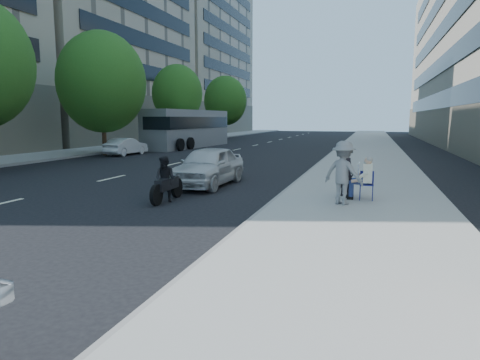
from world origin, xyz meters
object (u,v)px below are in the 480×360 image
(pedestrian_woman, at_px, (346,172))
(motorcycle, at_px, (166,181))
(seated_protester, at_px, (363,176))
(white_sedan_near, at_px, (208,166))
(bus, at_px, (189,129))
(jogger, at_px, (343,173))
(white_sedan_mid, at_px, (126,147))

(pedestrian_woman, xyz_separation_m, motorcycle, (-5.31, -1.70, -0.28))
(seated_protester, distance_m, white_sedan_near, 6.15)
(white_sedan_near, relative_size, bus, 0.36)
(bus, bearing_deg, motorcycle, -64.05)
(seated_protester, distance_m, bus, 27.15)
(pedestrian_woman, xyz_separation_m, bus, (-14.98, 21.94, 0.72))
(motorcycle, bearing_deg, seated_protester, 12.99)
(white_sedan_near, height_order, bus, bus)
(bus, bearing_deg, jogger, -53.43)
(pedestrian_woman, distance_m, motorcycle, 5.59)
(jogger, height_order, white_sedan_near, jogger)
(white_sedan_mid, relative_size, bus, 0.30)
(jogger, relative_size, white_sedan_mid, 0.49)
(seated_protester, height_order, motorcycle, seated_protester)
(pedestrian_woman, bearing_deg, white_sedan_mid, 1.30)
(seated_protester, xyz_separation_m, white_sedan_mid, (-16.35, 13.27, -0.27))
(seated_protester, distance_m, pedestrian_woman, 0.62)
(jogger, distance_m, bus, 27.61)
(jogger, relative_size, white_sedan_near, 0.41)
(pedestrian_woman, height_order, white_sedan_near, pedestrian_woman)
(white_sedan_mid, height_order, bus, bus)
(jogger, height_order, white_sedan_mid, jogger)
(white_sedan_near, distance_m, bus, 22.43)
(pedestrian_woman, xyz_separation_m, white_sedan_mid, (-15.83, 12.94, -0.32))
(seated_protester, xyz_separation_m, motorcycle, (-5.84, -1.37, -0.24))
(seated_protester, bearing_deg, jogger, -119.72)
(pedestrian_woman, relative_size, motorcycle, 0.76)
(jogger, relative_size, pedestrian_woman, 1.17)
(seated_protester, height_order, jogger, jogger)
(seated_protester, height_order, pedestrian_woman, pedestrian_woman)
(jogger, bearing_deg, pedestrian_woman, -66.31)
(bus, bearing_deg, seated_protester, -51.44)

